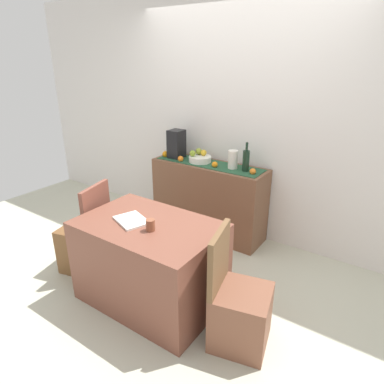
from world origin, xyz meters
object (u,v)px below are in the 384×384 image
object	(u,v)px
dining_table	(150,262)
chair_near_window	(86,244)
open_book	(132,220)
chair_by_corner	(239,312)
coffee_maker	(176,144)
coffee_cup	(150,225)
sideboard_console	(208,199)
wine_bottle	(246,160)
fruit_bowl	(200,159)
ceramic_vase	(233,160)

from	to	relation	value
dining_table	chair_near_window	xyz separation A→B (m)	(-0.84, 0.00, -0.10)
open_book	chair_by_corner	world-z (taller)	chair_by_corner
coffee_maker	chair_near_window	bearing A→B (deg)	-96.22
coffee_cup	open_book	bearing A→B (deg)	172.98
sideboard_console	wine_bottle	world-z (taller)	wine_bottle
wine_bottle	chair_near_window	distance (m)	1.82
coffee_maker	fruit_bowl	bearing A→B (deg)	0.00
wine_bottle	chair_by_corner	world-z (taller)	wine_bottle
fruit_bowl	dining_table	distance (m)	1.46
dining_table	chair_by_corner	distance (m)	0.85
dining_table	open_book	world-z (taller)	open_book
wine_bottle	coffee_cup	bearing A→B (deg)	-94.65
coffee_cup	chair_near_window	size ratio (longest dim) A/B	0.10
dining_table	chair_near_window	world-z (taller)	chair_near_window
open_book	wine_bottle	bearing A→B (deg)	96.82
wine_bottle	ceramic_vase	size ratio (longest dim) A/B	1.54
sideboard_console	chair_near_window	size ratio (longest dim) A/B	1.49
open_book	chair_near_window	size ratio (longest dim) A/B	0.31
dining_table	chair_by_corner	bearing A→B (deg)	-0.25
coffee_maker	ceramic_vase	bearing A→B (deg)	0.00
dining_table	coffee_cup	bearing A→B (deg)	-39.82
wine_bottle	ceramic_vase	bearing A→B (deg)	180.00
fruit_bowl	chair_by_corner	bearing A→B (deg)	-47.63
ceramic_vase	dining_table	size ratio (longest dim) A/B	0.17
coffee_cup	dining_table	bearing A→B (deg)	140.18
coffee_maker	chair_by_corner	xyz separation A→B (m)	(1.54, -1.32, -0.76)
open_book	chair_near_window	xyz separation A→B (m)	(-0.71, 0.05, -0.48)
dining_table	chair_by_corner	world-z (taller)	chair_by_corner
coffee_cup	coffee_maker	bearing A→B (deg)	119.58
sideboard_console	ceramic_vase	size ratio (longest dim) A/B	6.65
dining_table	ceramic_vase	bearing A→B (deg)	87.61
fruit_bowl	chair_near_window	xyz separation A→B (m)	(-0.48, -1.31, -0.63)
dining_table	chair_near_window	size ratio (longest dim) A/B	1.28
coffee_cup	sideboard_console	bearing A→B (deg)	103.55
wine_bottle	chair_by_corner	distance (m)	1.63
sideboard_console	fruit_bowl	world-z (taller)	fruit_bowl
chair_near_window	chair_by_corner	world-z (taller)	same
ceramic_vase	wine_bottle	bearing A→B (deg)	-0.00
coffee_maker	dining_table	world-z (taller)	coffee_maker
coffee_maker	ceramic_vase	distance (m)	0.76
chair_near_window	ceramic_vase	bearing A→B (deg)	55.69
coffee_maker	chair_near_window	xyz separation A→B (m)	(-0.14, -1.31, -0.76)
fruit_bowl	coffee_cup	distance (m)	1.47
coffee_cup	ceramic_vase	bearing A→B (deg)	91.62
wine_bottle	chair_near_window	xyz separation A→B (m)	(-1.05, -1.31, -0.71)
chair_by_corner	ceramic_vase	bearing A→B (deg)	120.75
coffee_cup	chair_by_corner	world-z (taller)	chair_by_corner
ceramic_vase	dining_table	bearing A→B (deg)	-92.39
fruit_bowl	coffee_cup	world-z (taller)	fruit_bowl
sideboard_console	chair_by_corner	bearing A→B (deg)	-50.66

